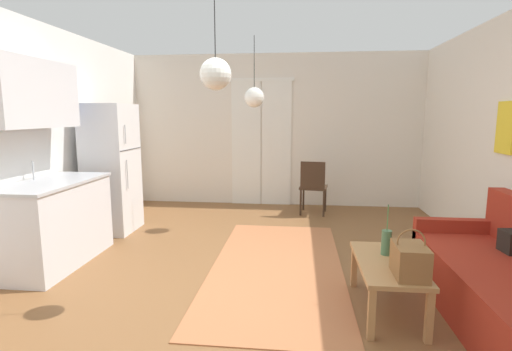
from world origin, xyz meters
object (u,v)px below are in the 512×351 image
Objects in this scene: coffee_table at (387,268)px; bamboo_vase at (386,242)px; handbag at (410,260)px; accent_chair at (313,185)px; pendant_lamp_far at (254,97)px; pendant_lamp_near at (216,74)px; refrigerator at (112,169)px.

bamboo_vase reaches higher than coffee_table.
accent_chair is (-0.57, 3.31, -0.06)m from handbag.
pendant_lamp_far reaches higher than coffee_table.
bamboo_vase is 2.92m from accent_chair.
bamboo_vase is at bearing 6.62° from pendant_lamp_near.
accent_chair is 0.92× the size of pendant_lamp_far.
refrigerator is 2.00× the size of accent_chair.
pendant_lamp_far is at bearing 119.63° from handbag.
refrigerator is 1.84× the size of pendant_lamp_far.
accent_chair is 1.02× the size of pendant_lamp_near.
coffee_table is 2.06m from pendant_lamp_near.
refrigerator is 2.15m from pendant_lamp_far.
pendant_lamp_near is at bearing -173.38° from bamboo_vase.
pendant_lamp_near is at bearing 169.60° from handbag.
pendant_lamp_near is (-0.89, -3.04, 1.41)m from accent_chair.
pendant_lamp_near is 0.90× the size of pendant_lamp_far.
accent_chair is 1.77m from pendant_lamp_far.
handbag is 3.13m from pendant_lamp_far.
bamboo_vase is 1.95m from pendant_lamp_near.
pendant_lamp_near is at bearing 81.50° from accent_chair.
handbag is at bearing -10.40° from pendant_lamp_near.
coffee_table is 3.76m from refrigerator.
pendant_lamp_far is at bearing 88.79° from pendant_lamp_near.
accent_chair is at bearing 23.04° from refrigerator.
coffee_table is at bearing -30.09° from refrigerator.
refrigerator is (-3.22, 1.87, 0.50)m from coffee_table.
bamboo_vase is 2.77m from pendant_lamp_far.
handbag is 0.41× the size of accent_chair.
pendant_lamp_far is at bearing 120.96° from coffee_table.
pendant_lamp_near is (1.85, -1.88, 1.03)m from refrigerator.
accent_chair is at bearing 44.16° from pendant_lamp_far.
coffee_table is at bearing -96.10° from bamboo_vase.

